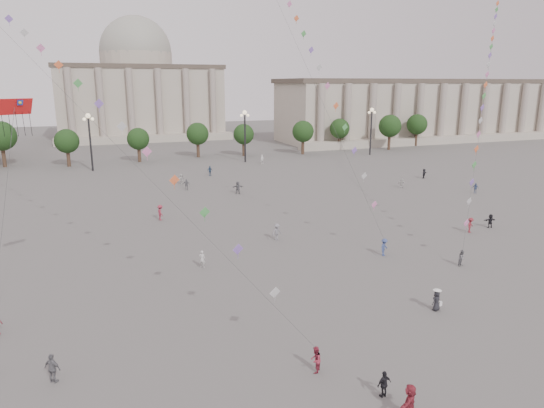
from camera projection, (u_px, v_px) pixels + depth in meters
name	position (u px, v px, depth m)	size (l,w,h in m)	color
ground	(345.00, 328.00, 32.44)	(360.00, 360.00, 0.00)	#5B5956
hall_east	(417.00, 110.00, 141.23)	(84.00, 26.22, 17.20)	#ACA290
hall_central	(139.00, 89.00, 146.45)	(48.30, 34.30, 35.50)	#ACA290
tree_row	(166.00, 135.00, 102.03)	(137.12, 5.12, 8.00)	#38281C
lamp_post_mid_west	(89.00, 131.00, 89.19)	(2.00, 0.90, 10.65)	#262628
lamp_post_mid_east	(245.00, 127.00, 99.38)	(2.00, 0.90, 10.65)	#262628
lamp_post_far_east	(371.00, 123.00, 109.58)	(2.00, 0.90, 10.65)	#262628
person_crowd_0	(210.00, 171.00, 85.85)	(1.05, 0.44, 1.79)	#2F4A6B
person_crowd_3	(490.00, 221.00, 54.94)	(1.47, 0.47, 1.58)	black
person_crowd_4	(181.00, 179.00, 78.69)	(1.61, 0.51, 1.73)	silver
person_crowd_6	(277.00, 232.00, 50.53)	(1.15, 0.66, 1.79)	slate
person_crowd_7	(401.00, 183.00, 75.95)	(1.43, 0.45, 1.54)	silver
person_crowd_8	(471.00, 225.00, 53.12)	(1.08, 0.62, 1.67)	maroon
person_crowd_9	(424.00, 173.00, 83.68)	(1.53, 0.49, 1.65)	black
person_crowd_12	(238.00, 188.00, 71.91)	(1.71, 0.55, 1.85)	#5B5B5F
person_crowd_13	(202.00, 259.00, 42.97)	(0.59, 0.38, 1.60)	beige
person_crowd_16	(186.00, 184.00, 74.43)	(1.01, 0.42, 1.72)	slate
person_crowd_17	(160.00, 213.00, 57.93)	(1.21, 0.70, 1.87)	maroon
person_crowd_18	(262.00, 159.00, 98.52)	(0.70, 0.46, 1.92)	silver
person_crowd_19	(475.00, 188.00, 72.26)	(0.89, 0.37, 1.52)	#374B7C
tourist_2	(410.00, 402.00, 23.51)	(1.71, 0.55, 1.85)	maroon
tourist_3	(53.00, 368.00, 26.37)	(1.00, 0.42, 1.71)	slate
tourist_4	(384.00, 384.00, 25.20)	(0.87, 0.36, 1.48)	black
kite_flyer_0	(316.00, 360.00, 27.34)	(0.76, 0.59, 1.57)	maroon
kite_flyer_1	(384.00, 247.00, 45.96)	(1.09, 0.63, 1.69)	#38487F
kite_flyer_2	(462.00, 258.00, 43.40)	(0.72, 0.56, 1.48)	slate
hat_person	(437.00, 300.00, 34.82)	(0.84, 0.67, 1.69)	black
dragon_kite	(16.00, 119.00, 30.88)	(2.32, 1.80, 13.61)	red
kite_train_west	(18.00, 33.00, 45.17)	(30.80, 57.08, 75.51)	#3F3F3F
kite_train_east	(489.00, 64.00, 60.01)	(31.67, 31.02, 54.56)	#3F3F3F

